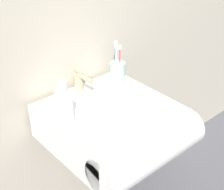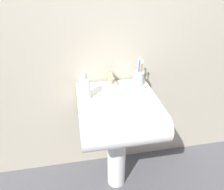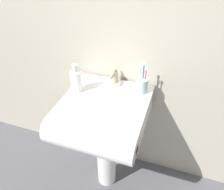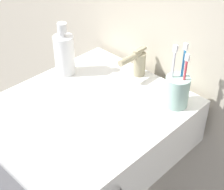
% 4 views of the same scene
% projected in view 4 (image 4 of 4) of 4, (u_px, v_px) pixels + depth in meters
% --- Properties ---
extents(sink_basin, '(0.51, 0.57, 0.17)m').
position_uv_depth(sink_basin, '(85.00, 129.00, 1.09)').
color(sink_basin, white).
rests_on(sink_basin, sink_pedestal).
extents(faucet, '(0.04, 0.13, 0.10)m').
position_uv_depth(faucet, '(137.00, 62.00, 1.16)').
color(faucet, tan).
rests_on(faucet, sink_basin).
extents(toothbrush_cup, '(0.07, 0.07, 0.20)m').
position_uv_depth(toothbrush_cup, '(177.00, 90.00, 1.03)').
color(toothbrush_cup, '#99BFB2').
rests_on(toothbrush_cup, sink_basin).
extents(soap_bottle, '(0.07, 0.07, 0.19)m').
position_uv_depth(soap_bottle, '(64.00, 54.00, 1.17)').
color(soap_bottle, white).
rests_on(soap_bottle, sink_basin).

